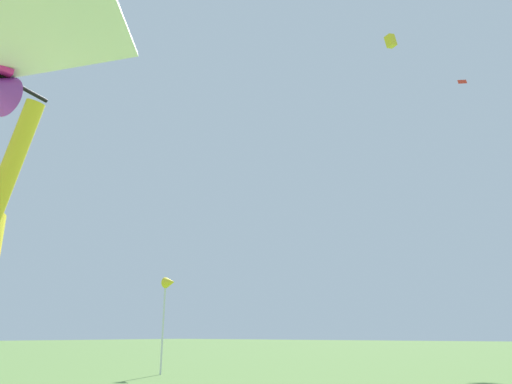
# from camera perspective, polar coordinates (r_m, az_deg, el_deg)

# --- Properties ---
(distant_kite_red_overhead_distant) EXTENTS (0.85, 0.86, 0.26)m
(distant_kite_red_overhead_distant) POSITION_cam_1_polar(r_m,az_deg,el_deg) (39.05, 23.92, 12.27)
(distant_kite_red_overhead_distant) COLOR red
(distant_kite_yellow_mid_left) EXTENTS (0.61, 0.67, 0.75)m
(distant_kite_yellow_mid_left) POSITION_cam_1_polar(r_m,az_deg,el_deg) (27.59, 16.13, 17.31)
(distant_kite_yellow_mid_left) COLOR yellow
(marker_flag) EXTENTS (0.30, 0.24, 1.99)m
(marker_flag) POSITION_cam_1_polar(r_m,az_deg,el_deg) (10.41, -10.61, -11.60)
(marker_flag) COLOR silver
(marker_flag) RESTS_ON ground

